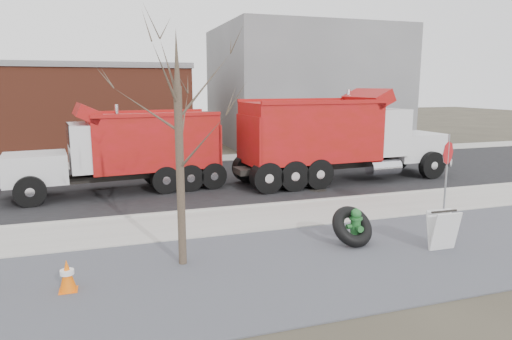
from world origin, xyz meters
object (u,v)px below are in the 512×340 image
object	(u,v)px
dump_truck_red_a	(337,136)
dump_truck_red_b	(128,147)
sandwich_board	(443,230)
truck_tire	(352,226)
stop_sign	(447,162)
fire_hydrant	(356,228)

from	to	relation	value
dump_truck_red_a	dump_truck_red_b	bearing A→B (deg)	172.27
sandwich_board	dump_truck_red_b	distance (m)	11.48
dump_truck_red_a	dump_truck_red_b	size ratio (longest dim) A/B	1.20
truck_tire	stop_sign	bearing A→B (deg)	16.18
stop_sign	dump_truck_red_a	xyz separation A→B (m)	(-0.34, 6.19, 0.15)
dump_truck_red_a	stop_sign	bearing A→B (deg)	-89.75
truck_tire	dump_truck_red_b	xyz separation A→B (m)	(-5.05, 8.00, 1.21)
dump_truck_red_b	sandwich_board	bearing A→B (deg)	121.05
dump_truck_red_b	dump_truck_red_a	bearing A→B (deg)	168.61
fire_hydrant	sandwich_board	bearing A→B (deg)	-32.57
truck_tire	sandwich_board	world-z (taller)	truck_tire
fire_hydrant	dump_truck_red_a	distance (m)	8.08
sandwich_board	dump_truck_red_b	bearing A→B (deg)	129.25
truck_tire	dump_truck_red_a	bearing A→B (deg)	64.78
truck_tire	dump_truck_red_b	bearing A→B (deg)	122.27
dump_truck_red_b	truck_tire	bearing A→B (deg)	115.72
fire_hydrant	dump_truck_red_b	distance (m)	9.57
truck_tire	stop_sign	xyz separation A→B (m)	(3.77, 1.09, 1.30)
stop_sign	sandwich_board	distance (m)	3.10
truck_tire	fire_hydrant	bearing A→B (deg)	23.90
fire_hydrant	sandwich_board	size ratio (longest dim) A/B	0.95
stop_sign	sandwich_board	bearing A→B (deg)	-135.91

